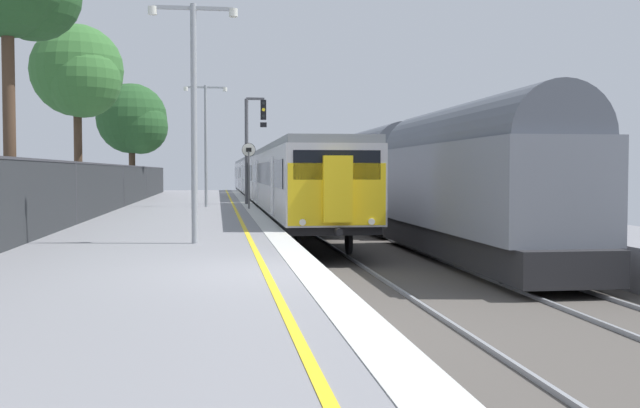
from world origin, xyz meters
The scene contains 9 objects.
ground centered at (2.64, 0.00, -0.61)m, with size 17.40×110.00×1.21m.
commuter_train_at_platform centered at (2.10, 37.16, 1.27)m, with size 2.83×59.07×3.81m.
freight_train_adjacent_track centered at (6.10, 15.35, 1.47)m, with size 2.60×26.54×4.53m.
signal_gantry centered at (0.61, 25.77, 3.33)m, with size 1.10×0.24×5.36m.
speed_limit_sign centered at (0.25, 20.82, 1.83)m, with size 0.59×0.08×2.89m.
platform_lamp_mid centered at (-1.64, 5.11, 3.21)m, with size 2.00×0.20×5.42m.
platform_lamp_far centered at (-1.64, 23.18, 3.33)m, with size 2.00×0.20×5.64m.
background_tree_left centered at (-5.92, 33.04, 4.59)m, with size 4.20×4.11×6.82m.
background_tree_right centered at (-6.17, 16.68, 5.23)m, with size 3.41×3.55×7.10m.
Camera 1 is at (-1.13, -12.19, 1.64)m, focal length 42.15 mm.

